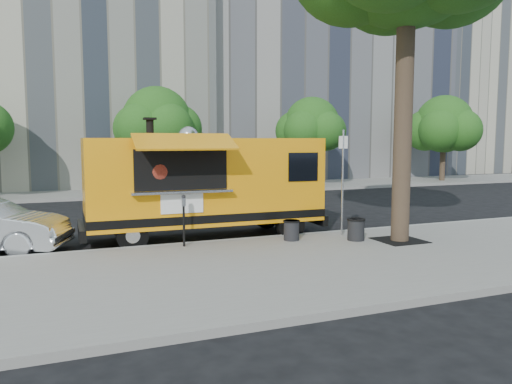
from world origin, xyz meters
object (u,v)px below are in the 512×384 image
at_px(parking_meter, 184,214).
at_px(food_truck, 204,183).
at_px(far_tree_d, 444,124).
at_px(trash_bin_right, 356,229).
at_px(trash_bin_left, 291,230).
at_px(far_tree_b, 157,121).
at_px(sign_post, 343,176).
at_px(far_tree_c, 312,125).

height_order(parking_meter, food_truck, food_truck).
height_order(far_tree_d, trash_bin_right, far_tree_d).
bearing_deg(trash_bin_left, far_tree_d, 38.24).
bearing_deg(far_tree_b, trash_bin_left, -86.42).
relative_size(far_tree_b, parking_meter, 4.12).
distance_m(far_tree_b, far_tree_d, 19.00).
bearing_deg(sign_post, trash_bin_left, -176.10).
xyz_separation_m(far_tree_c, food_truck, (-10.03, -12.23, -2.09)).
height_order(far_tree_c, far_tree_d, far_tree_d).
height_order(far_tree_b, sign_post, far_tree_b).
bearing_deg(parking_meter, trash_bin_right, -12.15).
height_order(far_tree_d, trash_bin_left, far_tree_d).
distance_m(far_tree_b, trash_bin_right, 15.60).
bearing_deg(trash_bin_left, parking_meter, 173.84).
bearing_deg(sign_post, parking_meter, 177.48).
relative_size(sign_post, trash_bin_right, 5.06).
distance_m(trash_bin_left, trash_bin_right, 1.75).
bearing_deg(far_tree_d, far_tree_b, 179.70).
bearing_deg(trash_bin_left, far_tree_c, 60.05).
relative_size(far_tree_b, food_truck, 0.78).
bearing_deg(parking_meter, trash_bin_left, -6.16).
bearing_deg(sign_post, far_tree_b, 100.15).
height_order(food_truck, trash_bin_left, food_truck).
bearing_deg(food_truck, far_tree_d, 32.64).
distance_m(far_tree_c, food_truck, 15.96).
relative_size(far_tree_d, trash_bin_left, 10.33).
bearing_deg(far_tree_c, trash_bin_right, -113.75).
bearing_deg(trash_bin_left, food_truck, 136.50).
bearing_deg(far_tree_d, trash_bin_left, -141.76).
bearing_deg(far_tree_d, food_truck, -148.18).
xyz_separation_m(food_truck, trash_bin_right, (3.55, -2.49, -1.16)).
relative_size(far_tree_c, parking_meter, 3.90).
height_order(parking_meter, trash_bin_left, parking_meter).
bearing_deg(far_tree_d, far_tree_c, -178.85).
relative_size(parking_meter, food_truck, 0.19).
height_order(food_truck, trash_bin_right, food_truck).
bearing_deg(far_tree_c, trash_bin_left, -119.95).
bearing_deg(far_tree_c, sign_post, -114.81).
xyz_separation_m(far_tree_c, trash_bin_right, (-6.48, -14.72, -3.25)).
bearing_deg(food_truck, far_tree_c, 51.46).
distance_m(far_tree_d, trash_bin_left, 23.30).
bearing_deg(parking_meter, far_tree_b, 81.90).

